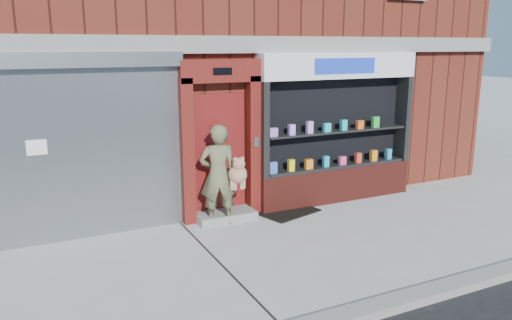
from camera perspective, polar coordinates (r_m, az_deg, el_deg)
ground at (r=8.20m, az=6.03°, el=-9.61°), size 80.00×80.00×0.00m
curb at (r=6.63m, az=16.28°, el=-15.25°), size 60.00×0.30×0.12m
building at (r=13.06m, az=-8.21°, el=16.65°), size 12.00×8.16×8.00m
shutter_bay at (r=8.50m, az=-18.50°, el=2.70°), size 3.10×0.30×3.04m
red_door_bay at (r=9.04m, az=-4.07°, el=2.24°), size 1.52×0.58×2.90m
pharmacy_bay at (r=10.20m, az=9.15°, el=2.86°), size 3.50×0.41×3.00m
woman at (r=8.81m, az=-4.15°, el=-1.70°), size 0.84×0.62×1.81m
doormat at (r=9.67m, az=3.63°, el=-5.89°), size 1.27×1.04×0.03m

